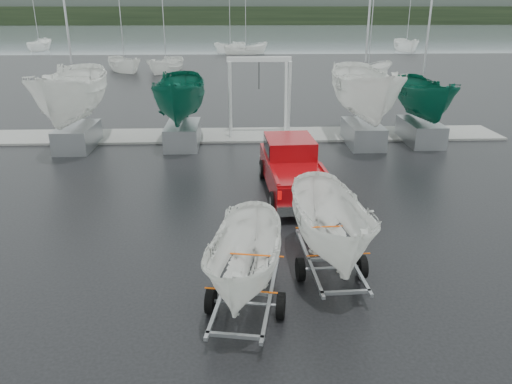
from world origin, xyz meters
The scene contains 20 objects.
ground_plane centered at (0.00, 0.00, 0.00)m, with size 120.00×120.00×0.00m, color black.
lake centered at (0.00, 100.00, -0.01)m, with size 300.00×300.00×0.00m, color slate.
dock centered at (0.00, 13.00, 0.05)m, with size 30.00×3.00×0.12m, color gray.
treeline centered at (0.00, 170.00, 3.00)m, with size 300.00×8.00×6.00m, color black.
far_hill centered at (0.00, 178.00, 5.00)m, with size 300.00×6.00×10.00m, color #4C5651.
pickup_truck centered at (2.97, 4.56, 0.98)m, with size 2.30×5.75×1.88m.
trailer_hitched centered at (3.27, -1.75, 2.80)m, with size 1.84×3.65×5.18m.
trailer_parked centered at (1.08, -3.26, 2.53)m, with size 1.87×3.75×4.65m.
boat_hoist centered at (2.14, 13.00, 2.67)m, with size 3.30×2.18×4.12m.
keelboat_0 centered at (-6.82, 11.00, 4.47)m, with size 2.81×3.20×10.99m.
keelboat_1 centered at (-1.72, 11.20, 3.81)m, with size 2.40×3.20×7.49m.
keelboat_2 centered at (7.25, 11.00, 4.51)m, with size 2.83×3.20×11.01m.
keelboat_3 centered at (10.28, 11.30, 3.46)m, with size 2.19×3.20×10.36m.
moored_boat_0 centered at (-10.61, 41.11, 0.00)m, with size 3.42×3.45×11.30m.
moored_boat_1 centered at (-6.17, 40.28, 0.01)m, with size 3.12×3.16×11.22m.
moored_boat_2 centered at (13.81, 35.57, 0.01)m, with size 3.00×2.98×10.89m.
moored_boat_3 centered at (27.10, 64.64, 0.00)m, with size 3.05×3.12×11.86m.
moored_boat_4 centered at (-29.05, 67.99, 0.00)m, with size 2.61×2.68×11.40m.
moored_boat_5 centered at (2.57, 60.07, 0.01)m, with size 3.12×3.07×11.27m.
moored_boat_6 centered at (0.35, 63.30, 0.01)m, with size 3.40×3.40×11.16m.
Camera 1 is at (0.87, -13.10, 6.61)m, focal length 35.00 mm.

